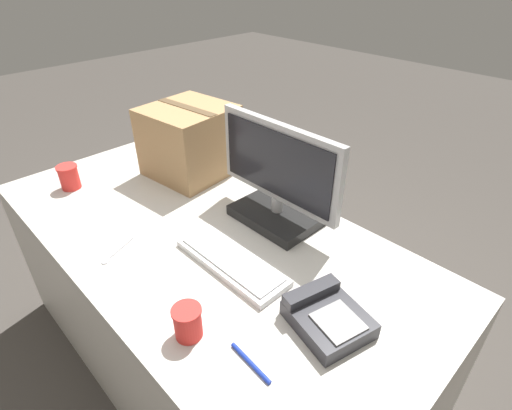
{
  "coord_description": "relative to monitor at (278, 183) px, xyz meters",
  "views": [
    {
      "loc": [
        0.99,
        -0.68,
        1.62
      ],
      "look_at": [
        0.17,
        0.11,
        0.88
      ],
      "focal_mm": 28.0,
      "sensor_mm": 36.0,
      "label": 1
    }
  ],
  "objects": [
    {
      "name": "monitor",
      "position": [
        0.0,
        0.0,
        0.0
      ],
      "size": [
        0.54,
        0.24,
        0.39
      ],
      "color": "black",
      "rests_on": "office_desk"
    },
    {
      "name": "ground_plane",
      "position": [
        -0.13,
        -0.26,
        -0.89
      ],
      "size": [
        12.0,
        12.0,
        0.0
      ],
      "primitive_type": "plane",
      "color": "#47423D"
    },
    {
      "name": "pen_marker",
      "position": [
        0.4,
        -0.51,
        -0.15
      ],
      "size": [
        0.15,
        0.02,
        0.01
      ],
      "rotation": [
        0.0,
        0.0,
        3.08
      ],
      "color": "#1933B2",
      "rests_on": "office_desk"
    },
    {
      "name": "paper_cup_right",
      "position": [
        0.21,
        -0.57,
        -0.11
      ],
      "size": [
        0.08,
        0.08,
        0.1
      ],
      "color": "red",
      "rests_on": "office_desk"
    },
    {
      "name": "office_desk",
      "position": [
        -0.13,
        -0.26,
        -0.53
      ],
      "size": [
        1.8,
        0.9,
        0.73
      ],
      "color": "beige",
      "rests_on": "ground_plane"
    },
    {
      "name": "cardboard_box",
      "position": [
        -0.54,
        0.0,
        -0.01
      ],
      "size": [
        0.37,
        0.38,
        0.31
      ],
      "rotation": [
        0.0,
        0.0,
        0.11
      ],
      "color": "tan",
      "rests_on": "office_desk"
    },
    {
      "name": "paper_cup_left",
      "position": [
        -0.79,
        -0.47,
        -0.11
      ],
      "size": [
        0.09,
        0.09,
        0.11
      ],
      "color": "red",
      "rests_on": "office_desk"
    },
    {
      "name": "keyboard",
      "position": [
        0.08,
        -0.3,
        -0.15
      ],
      "size": [
        0.42,
        0.14,
        0.03
      ],
      "rotation": [
        0.0,
        0.0,
        -0.0
      ],
      "color": "silver",
      "rests_on": "office_desk"
    },
    {
      "name": "desk_phone",
      "position": [
        0.45,
        -0.27,
        -0.13
      ],
      "size": [
        0.25,
        0.23,
        0.08
      ],
      "rotation": [
        0.0,
        0.0,
        -0.24
      ],
      "color": "#2D2D33",
      "rests_on": "office_desk"
    },
    {
      "name": "spoon",
      "position": [
        -0.24,
        -0.56,
        -0.16
      ],
      "size": [
        0.07,
        0.15,
        0.0
      ],
      "rotation": [
        0.0,
        0.0,
        5.08
      ],
      "color": "#B2B2B7",
      "rests_on": "office_desk"
    }
  ]
}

